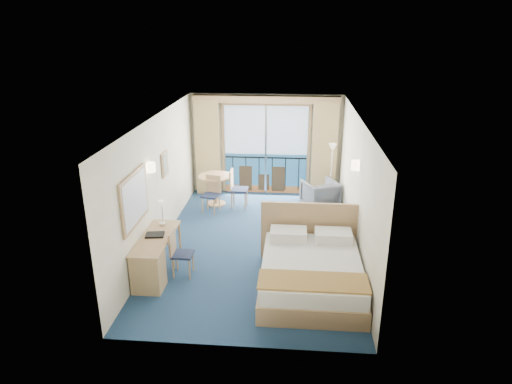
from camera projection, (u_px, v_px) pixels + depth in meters
name	position (u px, v px, depth m)	size (l,w,h in m)	color
floor	(256.00, 245.00, 9.65)	(6.50, 6.50, 0.00)	navy
room_walls	(256.00, 164.00, 9.03)	(4.04, 6.54, 2.72)	beige
balcony_door	(265.00, 153.00, 12.26)	(2.36, 0.03, 2.52)	#215175
curtain_left	(208.00, 148.00, 12.20)	(0.65, 0.22, 2.55)	tan
curtain_right	(324.00, 150.00, 11.95)	(0.65, 0.22, 2.55)	tan
pelmet	(266.00, 99.00, 11.65)	(3.80, 0.25, 0.18)	tan
mirror	(135.00, 199.00, 7.87)	(0.05, 1.25, 0.95)	tan
wall_print	(165.00, 164.00, 9.67)	(0.04, 0.42, 0.52)	tan
sconce_left	(151.00, 167.00, 8.60)	(0.18, 0.18, 0.18)	beige
sconce_right	(356.00, 165.00, 8.71)	(0.18, 0.18, 0.18)	beige
bed	(311.00, 271.00, 7.96)	(1.91, 2.27, 1.20)	tan
nightstand	(341.00, 240.00, 9.17)	(0.47, 0.45, 0.61)	tan
phone	(343.00, 224.00, 9.07)	(0.18, 0.14, 0.08)	white
armchair	(320.00, 195.00, 11.44)	(0.78, 0.80, 0.73)	#40474E
floor_lamp	(332.00, 159.00, 11.45)	(0.22, 0.22, 1.60)	silver
desk	(150.00, 265.00, 8.02)	(0.54, 1.58, 0.74)	tan
desk_chair	(178.00, 251.00, 8.35)	(0.38, 0.38, 0.87)	#1D2745
folder	(155.00, 235.00, 8.36)	(0.34, 0.25, 0.03)	black
desk_lamp	(162.00, 208.00, 8.69)	(0.13, 0.13, 0.48)	silver
round_table	(216.00, 183.00, 11.63)	(0.86, 0.86, 0.78)	tan
table_chair_a	(236.00, 186.00, 11.47)	(0.43, 0.43, 0.97)	#1D2745
table_chair_b	(212.00, 192.00, 11.23)	(0.47, 0.48, 0.91)	#1D2745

